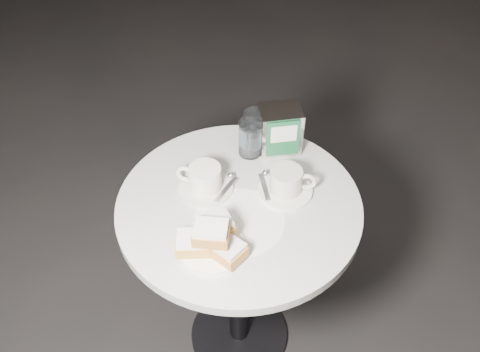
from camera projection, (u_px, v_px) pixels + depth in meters
name	position (u px, v px, depth m)	size (l,w,h in m)	color
ground	(239.00, 336.00, 2.04)	(7.00, 7.00, 0.00)	black
cafe_table	(239.00, 246.00, 1.65)	(0.70, 0.70, 0.74)	black
sugar_spill	(239.00, 221.00, 1.46)	(0.25, 0.25, 0.00)	white
beignet_plate	(212.00, 240.00, 1.36)	(0.20, 0.20, 0.12)	white
coffee_cup_left	(205.00, 180.00, 1.53)	(0.18, 0.17, 0.08)	silver
coffee_cup_right	(286.00, 183.00, 1.52)	(0.17, 0.17, 0.08)	white
water_glass_left	(250.00, 138.00, 1.63)	(0.09, 0.09, 0.12)	white
water_glass_right	(255.00, 130.00, 1.66)	(0.10, 0.10, 0.12)	white
napkin_dispenser	(280.00, 129.00, 1.64)	(0.15, 0.14, 0.15)	silver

